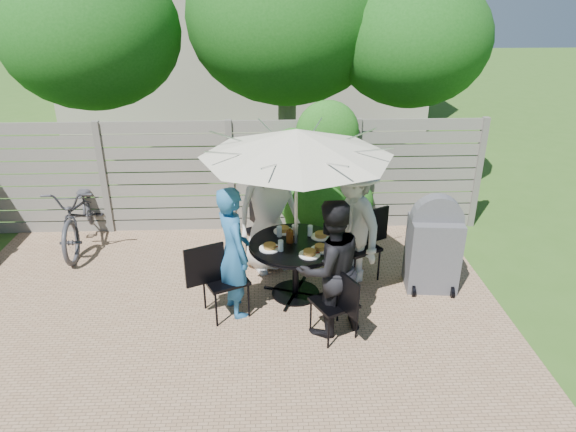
{
  "coord_description": "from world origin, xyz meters",
  "views": [
    {
      "loc": [
        0.59,
        -4.74,
        3.7
      ],
      "look_at": [
        0.84,
        1.17,
        1.05
      ],
      "focal_mm": 32.0,
      "sensor_mm": 36.0,
      "label": 1
    }
  ],
  "objects_px": {
    "umbrella": "(297,143)",
    "glass_right": "(310,231)",
    "plate_back": "(283,230)",
    "glass_left": "(281,246)",
    "syrup_jug": "(290,237)",
    "chair_back": "(265,244)",
    "person_right": "(352,223)",
    "bicycle": "(82,213)",
    "plate_extra": "(320,248)",
    "plate_left": "(270,247)",
    "glass_back": "(279,231)",
    "patio_table": "(296,259)",
    "plate_right": "(321,235)",
    "person_back": "(268,209)",
    "coffee_cup": "(295,230)",
    "bbq_grill": "(433,247)",
    "person_left": "(233,252)",
    "chair_right": "(358,259)",
    "plate_front": "(310,253)",
    "person_front": "(330,269)",
    "chair_front": "(334,316)",
    "chair_left": "(225,293)"
  },
  "relations": [
    {
      "from": "plate_extra",
      "to": "glass_back",
      "type": "bearing_deg",
      "value": 140.91
    },
    {
      "from": "umbrella",
      "to": "plate_right",
      "type": "bearing_deg",
      "value": 23.93
    },
    {
      "from": "person_left",
      "to": "plate_left",
      "type": "xyz_separation_m",
      "value": [
        0.43,
        0.19,
        -0.04
      ]
    },
    {
      "from": "chair_front",
      "to": "bbq_grill",
      "type": "bearing_deg",
      "value": -80.97
    },
    {
      "from": "umbrella",
      "to": "person_back",
      "type": "height_order",
      "value": "umbrella"
    },
    {
      "from": "chair_back",
      "to": "plate_extra",
      "type": "distance_m",
      "value": 1.37
    },
    {
      "from": "chair_front",
      "to": "umbrella",
      "type": "bearing_deg",
      "value": -2.62
    },
    {
      "from": "chair_back",
      "to": "person_front",
      "type": "xyz_separation_m",
      "value": [
        0.73,
        -1.64,
        0.52
      ]
    },
    {
      "from": "plate_back",
      "to": "glass_left",
      "type": "height_order",
      "value": "glass_left"
    },
    {
      "from": "plate_extra",
      "to": "bbq_grill",
      "type": "bearing_deg",
      "value": 12.29
    },
    {
      "from": "person_back",
      "to": "syrup_jug",
      "type": "height_order",
      "value": "person_back"
    },
    {
      "from": "person_left",
      "to": "glass_back",
      "type": "distance_m",
      "value": 0.77
    },
    {
      "from": "glass_right",
      "to": "bbq_grill",
      "type": "height_order",
      "value": "bbq_grill"
    },
    {
      "from": "coffee_cup",
      "to": "plate_left",
      "type": "bearing_deg",
      "value": -130.51
    },
    {
      "from": "patio_table",
      "to": "glass_right",
      "type": "distance_m",
      "value": 0.41
    },
    {
      "from": "plate_left",
      "to": "glass_back",
      "type": "height_order",
      "value": "glass_back"
    },
    {
      "from": "glass_back",
      "to": "chair_front",
      "type": "bearing_deg",
      "value": -61.14
    },
    {
      "from": "person_left",
      "to": "glass_left",
      "type": "xyz_separation_m",
      "value": [
        0.56,
        0.14,
        0.01
      ]
    },
    {
      "from": "person_back",
      "to": "person_left",
      "type": "relative_size",
      "value": 1.1
    },
    {
      "from": "glass_back",
      "to": "glass_right",
      "type": "bearing_deg",
      "value": 0.93
    },
    {
      "from": "glass_back",
      "to": "chair_back",
      "type": "bearing_deg",
      "value": 105.57
    },
    {
      "from": "chair_back",
      "to": "syrup_jug",
      "type": "xyz_separation_m",
      "value": [
        0.32,
        -0.86,
        0.54
      ]
    },
    {
      "from": "person_back",
      "to": "glass_left",
      "type": "distance_m",
      "value": 0.97
    },
    {
      "from": "person_right",
      "to": "bicycle",
      "type": "bearing_deg",
      "value": -131.99
    },
    {
      "from": "glass_back",
      "to": "coffee_cup",
      "type": "bearing_deg",
      "value": 12.99
    },
    {
      "from": "glass_left",
      "to": "syrup_jug",
      "type": "relative_size",
      "value": 0.88
    },
    {
      "from": "umbrella",
      "to": "glass_right",
      "type": "bearing_deg",
      "value": 45.93
    },
    {
      "from": "plate_right",
      "to": "plate_extra",
      "type": "xyz_separation_m",
      "value": [
        -0.04,
        -0.35,
        0.0
      ]
    },
    {
      "from": "person_left",
      "to": "glass_back",
      "type": "relative_size",
      "value": 11.83
    },
    {
      "from": "umbrella",
      "to": "person_left",
      "type": "distance_m",
      "value": 1.49
    },
    {
      "from": "chair_right",
      "to": "bbq_grill",
      "type": "distance_m",
      "value": 1.0
    },
    {
      "from": "chair_back",
      "to": "syrup_jug",
      "type": "bearing_deg",
      "value": -6.78
    },
    {
      "from": "chair_left",
      "to": "plate_left",
      "type": "relative_size",
      "value": 3.84
    },
    {
      "from": "person_left",
      "to": "coffee_cup",
      "type": "distance_m",
      "value": 0.96
    },
    {
      "from": "plate_front",
      "to": "umbrella",
      "type": "bearing_deg",
      "value": 113.93
    },
    {
      "from": "person_back",
      "to": "person_right",
      "type": "height_order",
      "value": "person_back"
    },
    {
      "from": "patio_table",
      "to": "glass_right",
      "type": "bearing_deg",
      "value": 45.93
    },
    {
      "from": "person_right",
      "to": "plate_extra",
      "type": "bearing_deg",
      "value": -65.22
    },
    {
      "from": "coffee_cup",
      "to": "plate_front",
      "type": "bearing_deg",
      "value": -75.85
    },
    {
      "from": "chair_right",
      "to": "plate_extra",
      "type": "height_order",
      "value": "chair_right"
    },
    {
      "from": "coffee_cup",
      "to": "bicycle",
      "type": "bearing_deg",
      "value": 156.61
    },
    {
      "from": "person_left",
      "to": "person_right",
      "type": "relative_size",
      "value": 0.96
    },
    {
      "from": "chair_front",
      "to": "coffee_cup",
      "type": "xyz_separation_m",
      "value": [
        -0.39,
        1.12,
        0.55
      ]
    },
    {
      "from": "coffee_cup",
      "to": "bicycle",
      "type": "distance_m",
      "value": 3.51
    },
    {
      "from": "plate_back",
      "to": "bbq_grill",
      "type": "xyz_separation_m",
      "value": [
        1.95,
        -0.2,
        -0.19
      ]
    },
    {
      "from": "person_right",
      "to": "plate_front",
      "type": "xyz_separation_m",
      "value": [
        -0.61,
        -0.67,
        -0.07
      ]
    },
    {
      "from": "plate_extra",
      "to": "bicycle",
      "type": "relative_size",
      "value": 0.12
    },
    {
      "from": "chair_back",
      "to": "person_right",
      "type": "height_order",
      "value": "person_right"
    },
    {
      "from": "plate_back",
      "to": "glass_back",
      "type": "relative_size",
      "value": 1.86
    },
    {
      "from": "person_right",
      "to": "coffee_cup",
      "type": "xyz_separation_m",
      "value": [
        -0.76,
        -0.1,
        -0.04
      ]
    }
  ]
}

